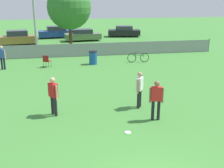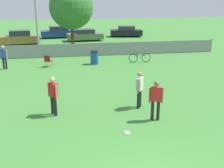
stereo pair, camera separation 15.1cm
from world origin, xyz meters
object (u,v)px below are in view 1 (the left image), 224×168
object	(u,v)px
player_thrower_red	(156,97)
parked_car_olive	(83,35)
tree_near_pole	(69,7)
bicycle_sideline	(138,58)
player_receiver_white	(140,87)
parked_car_tan	(18,38)
parked_car_blue	(56,32)
folding_chair_sideline	(47,60)
spectator_in_blue	(2,56)
frisbee_disc	(128,132)
parked_car_dark	(124,31)
trash_bin	(93,58)
player_defender_red	(53,93)

from	to	relation	value
player_thrower_red	parked_car_olive	distance (m)	22.21
tree_near_pole	player_thrower_red	bearing A→B (deg)	-81.50
bicycle_sideline	parked_car_olive	world-z (taller)	parked_car_olive
bicycle_sideline	player_receiver_white	bearing A→B (deg)	-100.66
parked_car_tan	parked_car_blue	size ratio (longest dim) A/B	0.93
folding_chair_sideline	spectator_in_blue	bearing A→B (deg)	25.59
player_receiver_white	bicycle_sideline	world-z (taller)	player_receiver_white
player_receiver_white	bicycle_sideline	xyz separation A→B (m)	(2.51, 8.99, -0.62)
spectator_in_blue	frisbee_disc	size ratio (longest dim) A/B	6.74
player_receiver_white	parked_car_dark	bearing A→B (deg)	22.31
tree_near_pole	trash_bin	bearing A→B (deg)	-79.43
spectator_in_blue	parked_car_dark	distance (m)	19.05
bicycle_sideline	parked_car_tan	world-z (taller)	parked_car_tan
player_receiver_white	trash_bin	distance (m)	9.05
player_thrower_red	folding_chair_sideline	size ratio (longest dim) A/B	1.93
player_thrower_red	spectator_in_blue	distance (m)	12.63
player_thrower_red	player_receiver_white	bearing A→B (deg)	114.14
player_receiver_white	frisbee_disc	bearing A→B (deg)	-171.37
player_receiver_white	spectator_in_blue	size ratio (longest dim) A/B	1.02
parked_car_tan	player_receiver_white	bearing A→B (deg)	-76.39
player_thrower_red	parked_car_tan	size ratio (longest dim) A/B	0.41
player_thrower_red	parked_car_tan	world-z (taller)	player_thrower_red
frisbee_disc	parked_car_blue	xyz separation A→B (m)	(-2.56, 26.12, 0.68)
player_defender_red	spectator_in_blue	world-z (taller)	player_defender_red
spectator_in_blue	bicycle_sideline	xyz separation A→B (m)	(9.88, 0.37, -0.60)
parked_car_olive	frisbee_disc	bearing A→B (deg)	-95.89
tree_near_pole	parked_car_blue	distance (m)	8.51
folding_chair_sideline	parked_car_dark	size ratio (longest dim) A/B	0.21
frisbee_disc	bicycle_sideline	world-z (taller)	bicycle_sideline
parked_car_olive	parked_car_dark	xyz separation A→B (m)	(5.45, 2.57, 0.01)
player_defender_red	player_receiver_white	distance (m)	3.82
parked_car_olive	player_receiver_white	bearing A→B (deg)	-92.94
parked_car_tan	parked_car_olive	size ratio (longest dim) A/B	0.99
player_receiver_white	parked_car_olive	bearing A→B (deg)	35.76
bicycle_sideline	parked_car_tan	size ratio (longest dim) A/B	0.41
spectator_in_blue	folding_chair_sideline	bearing A→B (deg)	-147.89
trash_bin	spectator_in_blue	bearing A→B (deg)	-176.73
player_thrower_red	spectator_in_blue	bearing A→B (deg)	139.90
player_receiver_white	parked_car_dark	distance (m)	23.81
frisbee_disc	parked_car_tan	world-z (taller)	parked_car_tan
folding_chair_sideline	player_defender_red	bearing A→B (deg)	118.51
bicycle_sideline	frisbee_disc	bearing A→B (deg)	-102.72
player_thrower_red	folding_chair_sideline	xyz separation A→B (m)	(-4.69, 10.09, -0.48)
parked_car_tan	parked_car_blue	distance (m)	6.08
folding_chair_sideline	parked_car_dark	world-z (taller)	parked_car_dark
folding_chair_sideline	parked_car_blue	size ratio (longest dim) A/B	0.20
bicycle_sideline	parked_car_blue	distance (m)	16.02
folding_chair_sideline	frisbee_disc	bearing A→B (deg)	131.34
parked_car_dark	spectator_in_blue	bearing A→B (deg)	-119.76
player_defender_red	parked_car_olive	size ratio (longest dim) A/B	0.40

